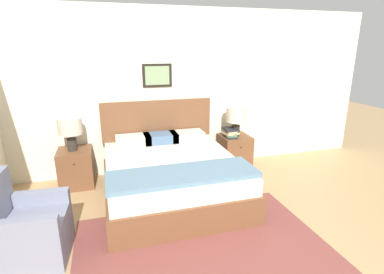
# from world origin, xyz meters

# --- Properties ---
(wall_back) EXTENTS (7.30, 0.09, 2.60)m
(wall_back) POSITION_xyz_m (-0.00, 2.99, 1.30)
(wall_back) COLOR beige
(wall_back) RESTS_ON ground_plane
(area_rug_main) EXTENTS (2.58, 2.00, 0.01)m
(area_rug_main) POSITION_xyz_m (-0.13, 0.62, 0.00)
(area_rug_main) COLOR brown
(area_rug_main) RESTS_ON ground_plane
(bed) EXTENTS (1.76, 2.00, 1.19)m
(bed) POSITION_xyz_m (-0.19, 1.93, 0.32)
(bed) COLOR brown
(bed) RESTS_ON ground_plane
(armchair) EXTENTS (0.71, 0.69, 0.87)m
(armchair) POSITION_xyz_m (-1.81, 1.08, 0.30)
(armchair) COLOR gray
(armchair) RESTS_ON ground_plane
(nightstand_near_window) EXTENTS (0.48, 0.52, 0.56)m
(nightstand_near_window) POSITION_xyz_m (-1.47, 2.66, 0.28)
(nightstand_near_window) COLOR brown
(nightstand_near_window) RESTS_ON ground_plane
(nightstand_by_door) EXTENTS (0.48, 0.52, 0.56)m
(nightstand_by_door) POSITION_xyz_m (1.09, 2.66, 0.28)
(nightstand_by_door) COLOR brown
(nightstand_by_door) RESTS_ON ground_plane
(table_lamp_near_window) EXTENTS (0.34, 0.34, 0.48)m
(table_lamp_near_window) POSITION_xyz_m (-1.48, 2.65, 0.89)
(table_lamp_near_window) COLOR #2D2823
(table_lamp_near_window) RESTS_ON nightstand_near_window
(table_lamp_by_door) EXTENTS (0.34, 0.34, 0.48)m
(table_lamp_by_door) POSITION_xyz_m (1.09, 2.65, 0.89)
(table_lamp_by_door) COLOR #2D2823
(table_lamp_by_door) RESTS_ON nightstand_by_door
(book_thick_bottom) EXTENTS (0.18, 0.28, 0.03)m
(book_thick_bottom) POSITION_xyz_m (0.98, 2.61, 0.57)
(book_thick_bottom) COLOR #232328
(book_thick_bottom) RESTS_ON nightstand_by_door
(book_hardcover_middle) EXTENTS (0.19, 0.25, 0.03)m
(book_hardcover_middle) POSITION_xyz_m (0.98, 2.61, 0.60)
(book_hardcover_middle) COLOR #4C7551
(book_hardcover_middle) RESTS_ON book_thick_bottom
(book_novel_upper) EXTENTS (0.26, 0.26, 0.03)m
(book_novel_upper) POSITION_xyz_m (0.98, 2.61, 0.63)
(book_novel_upper) COLOR beige
(book_novel_upper) RESTS_ON book_hardcover_middle
(book_slim_near_top) EXTENTS (0.17, 0.27, 0.04)m
(book_slim_near_top) POSITION_xyz_m (0.98, 2.61, 0.66)
(book_slim_near_top) COLOR beige
(book_slim_near_top) RESTS_ON book_novel_upper
(book_paperback_top) EXTENTS (0.22, 0.28, 0.02)m
(book_paperback_top) POSITION_xyz_m (0.98, 2.61, 0.70)
(book_paperback_top) COLOR #232328
(book_paperback_top) RESTS_ON book_slim_near_top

